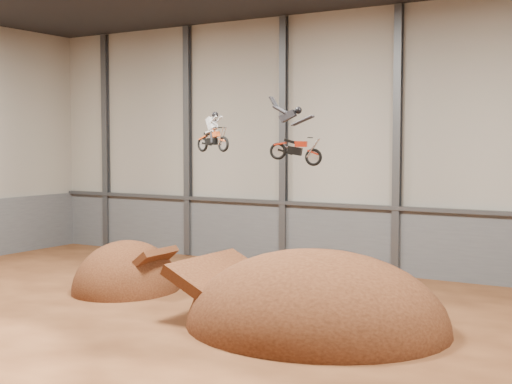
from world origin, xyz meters
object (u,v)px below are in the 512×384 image
landing_ramp (316,327)px  fmx_rider_b (294,131)px  takeoff_ramp (127,290)px  fmx_rider_a (213,130)px

landing_ramp → fmx_rider_b: (-1.14, 0.39, 7.35)m
landing_ramp → fmx_rider_b: 7.45m
takeoff_ramp → landing_ramp: (10.57, -1.46, 0.00)m
fmx_rider_b → fmx_rider_a: bearing=141.0°
landing_ramp → fmx_rider_b: bearing=161.0°
takeoff_ramp → landing_ramp: 10.67m
landing_ramp → fmx_rider_b: size_ratio=3.66×
fmx_rider_b → landing_ramp: bearing=-30.8°
fmx_rider_a → fmx_rider_b: 6.56m
fmx_rider_a → takeoff_ramp: bearing=-134.9°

